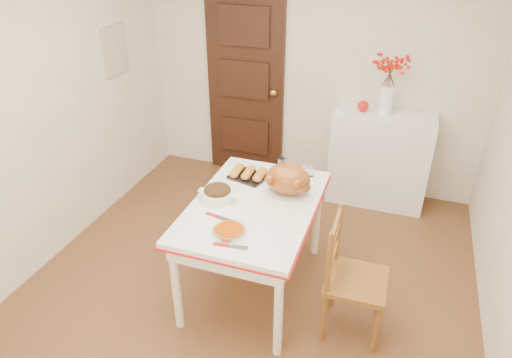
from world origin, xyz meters
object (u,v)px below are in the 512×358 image
(kitchen_table, at_px, (254,247))
(chair_oak, at_px, (357,278))
(pumpkin_pie, at_px, (229,231))
(sideboard, at_px, (379,159))
(turkey_platter, at_px, (288,180))

(kitchen_table, bearing_deg, chair_oak, -12.96)
(kitchen_table, relative_size, pumpkin_pie, 5.92)
(sideboard, height_order, turkey_platter, turkey_platter)
(turkey_platter, bearing_deg, kitchen_table, -142.06)
(kitchen_table, distance_m, turkey_platter, 0.59)
(turkey_platter, bearing_deg, chair_oak, -39.34)
(pumpkin_pie, bearing_deg, chair_oak, 13.91)
(chair_oak, bearing_deg, turkey_platter, 56.94)
(sideboard, distance_m, turkey_platter, 1.61)
(sideboard, height_order, chair_oak, sideboard)
(kitchen_table, height_order, turkey_platter, turkey_platter)
(sideboard, bearing_deg, pumpkin_pie, -111.33)
(pumpkin_pie, bearing_deg, sideboard, 68.67)
(sideboard, relative_size, turkey_platter, 2.46)
(chair_oak, xyz_separation_m, pumpkin_pie, (-0.84, -0.21, 0.34))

